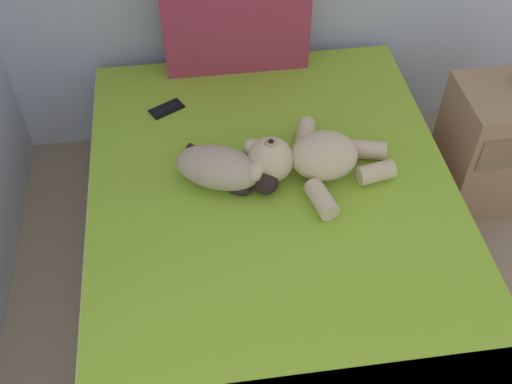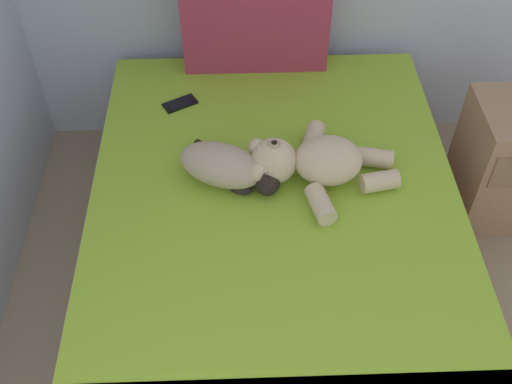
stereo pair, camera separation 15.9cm
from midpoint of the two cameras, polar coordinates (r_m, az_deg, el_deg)
The scene contains 6 objects.
bed at distance 2.54m, azimuth 0.02°, elevation -5.35°, with size 1.48×2.03×0.53m.
patterned_cushion at distance 2.86m, azimuth -3.56°, elevation 16.12°, with size 0.66×0.14×0.55m.
cat at distance 2.37m, azimuth -4.98°, elevation 2.06°, with size 0.42×0.37×0.15m.
teddy_bear at distance 2.39m, azimuth 3.00°, elevation 3.08°, with size 0.59×0.53×0.19m.
cell_phone at distance 2.77m, azimuth -9.92°, elevation 7.55°, with size 0.16×0.13×0.01m.
nightstand at distance 3.07m, azimuth 19.66°, elevation 4.06°, with size 0.42×0.42×0.62m.
Camera 1 is at (0.87, 1.18, 2.28)m, focal length 43.21 mm.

